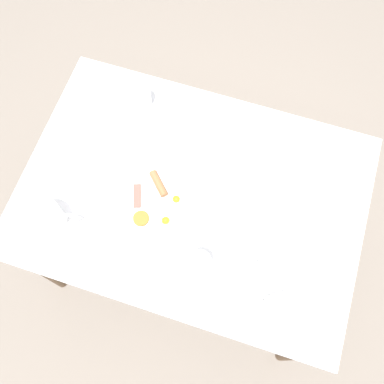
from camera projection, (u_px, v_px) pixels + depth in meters
ground_plane at (192, 246)px, 2.22m from camera, size 8.00×8.00×0.00m
table at (192, 201)px, 1.61m from camera, size 0.82×1.17×0.73m
breakfast_plate at (157, 204)px, 1.52m from camera, size 0.27×0.27×0.04m
teapot_near at (45, 221)px, 1.45m from camera, size 0.13×0.21×0.13m
teacup_with_saucer_left at (267, 251)px, 1.44m from camera, size 0.13×0.13×0.07m
teacup_with_saucer_right at (274, 309)px, 1.37m from camera, size 0.13×0.13×0.07m
water_glass_tall at (199, 266)px, 1.38m from camera, size 0.07×0.07×0.14m
water_glass_short at (141, 96)px, 1.61m from camera, size 0.07×0.07×0.12m
creamer_jug at (212, 136)px, 1.58m from camera, size 0.09×0.06×0.07m
fork_by_plate at (231, 210)px, 1.52m from camera, size 0.07×0.16×0.00m
knife_by_plate at (98, 113)px, 1.65m from camera, size 0.22×0.04×0.00m
spoon_for_tea at (321, 279)px, 1.43m from camera, size 0.13×0.11×0.00m
fork_spare at (335, 203)px, 1.52m from camera, size 0.17×0.03×0.00m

